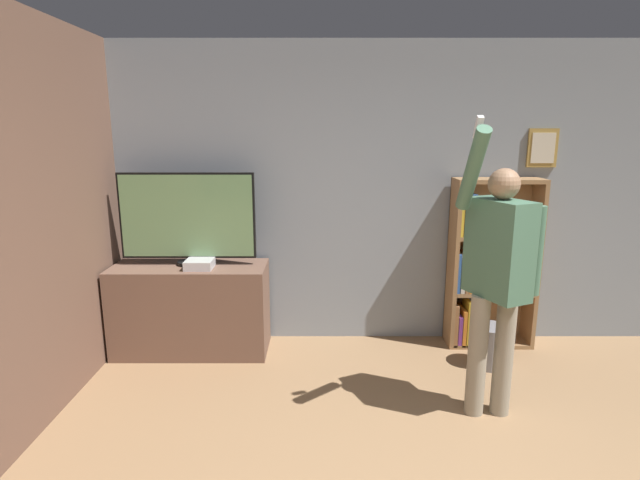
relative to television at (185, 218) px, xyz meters
name	(u,v)px	position (x,y,z in m)	size (l,w,h in m)	color
wall_back	(394,196)	(1.83, 0.29, 0.15)	(7.04, 0.09, 2.70)	gray
wall_side_brick	(16,228)	(-0.72, -1.20, 0.15)	(0.06, 4.52, 2.70)	brown
tv_ledge	(189,309)	(0.00, -0.05, -0.81)	(1.33, 0.53, 0.79)	brown
television	(185,218)	(0.00, 0.00, 0.00)	(1.16, 0.22, 0.80)	black
game_console	(197,264)	(0.11, -0.13, -0.38)	(0.23, 0.22, 0.08)	silver
bookshelf	(481,270)	(2.61, 0.11, -0.50)	(0.76, 0.28, 1.53)	#997047
person	(495,271)	(2.31, -1.06, -0.17)	(0.57, 0.57, 2.03)	gray
waste_bin	(488,345)	(2.56, -0.34, -1.03)	(0.29, 0.29, 0.35)	gray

